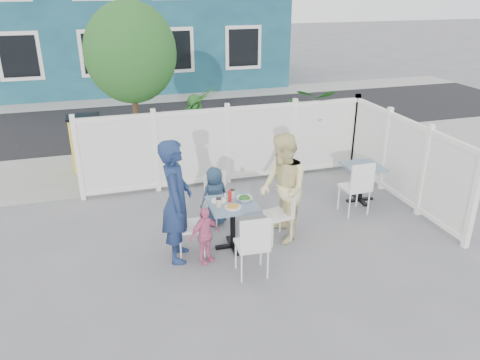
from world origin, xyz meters
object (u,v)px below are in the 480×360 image
object	(u,v)px
utility_cabinet	(87,144)
main_table	(233,213)
boy	(215,196)
chair_left	(185,221)
woman	(283,189)
chair_right	(281,209)
chair_near	(253,242)
man	(176,201)
spare_table	(362,174)
chair_back	(218,196)
toddler	(205,236)

from	to	relation	value
utility_cabinet	main_table	world-z (taller)	utility_cabinet
utility_cabinet	boy	distance (m)	3.89
chair_left	woman	bearing A→B (deg)	95.30
chair_left	chair_right	size ratio (longest dim) A/B	1.05
main_table	chair_near	xyz separation A→B (m)	(0.05, -0.87, -0.03)
chair_left	man	distance (m)	0.39
utility_cabinet	woman	bearing A→B (deg)	-52.90
utility_cabinet	woman	distance (m)	5.07
spare_table	chair_right	xyz separation A→B (m)	(-1.98, -0.90, -0.02)
chair_near	chair_right	bearing A→B (deg)	52.53
chair_left	chair_back	world-z (taller)	chair_left
spare_table	chair_right	world-z (taller)	chair_right
man	woman	xyz separation A→B (m)	(1.70, 0.09, -0.06)
spare_table	woman	bearing A→B (deg)	-155.69
chair_back	boy	bearing A→B (deg)	-35.85
chair_left	chair_right	world-z (taller)	chair_left
chair_right	woman	world-z (taller)	woman
utility_cabinet	chair_right	size ratio (longest dim) A/B	1.27
chair_back	boy	distance (m)	0.06
main_table	chair_near	world-z (taller)	chair_near
chair_left	chair_back	xyz separation A→B (m)	(0.73, 0.81, -0.04)
chair_back	chair_near	world-z (taller)	chair_near
utility_cabinet	toddler	world-z (taller)	utility_cabinet
main_table	chair_back	distance (m)	0.82
main_table	chair_left	xyz separation A→B (m)	(-0.75, 0.01, -0.03)
man	woman	size ratio (longest dim) A/B	1.07
chair_near	spare_table	bearing A→B (deg)	36.35
chair_near	toddler	size ratio (longest dim) A/B	1.09
utility_cabinet	boy	xyz separation A→B (m)	(2.08, -3.29, -0.07)
chair_near	boy	distance (m)	1.72
toddler	boy	bearing A→B (deg)	44.35
boy	chair_near	bearing A→B (deg)	78.47
chair_left	boy	bearing A→B (deg)	145.28
main_table	spare_table	bearing A→B (deg)	18.34
spare_table	chair_left	xyz separation A→B (m)	(-3.55, -0.92, 0.01)
man	toddler	world-z (taller)	man
man	woman	world-z (taller)	man
utility_cabinet	chair_left	size ratio (longest dim) A/B	1.21
utility_cabinet	spare_table	world-z (taller)	utility_cabinet
main_table	woman	size ratio (longest dim) A/B	0.43
main_table	boy	xyz separation A→B (m)	(-0.08, 0.84, -0.08)
chair_back	toddler	xyz separation A→B (m)	(-0.49, -1.11, -0.08)
chair_left	chair_near	bearing A→B (deg)	46.54
chair_left	chair_back	distance (m)	1.09
boy	toddler	distance (m)	1.22
main_table	toddler	xyz separation A→B (m)	(-0.51, -0.29, -0.15)
utility_cabinet	main_table	xyz separation A→B (m)	(2.16, -4.13, 0.00)
utility_cabinet	man	size ratio (longest dim) A/B	0.63
utility_cabinet	chair_left	bearing A→B (deg)	-70.24
chair_right	chair_back	xyz separation A→B (m)	(-0.84, 0.79, -0.01)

